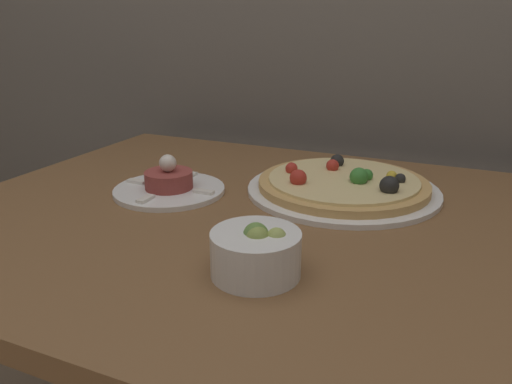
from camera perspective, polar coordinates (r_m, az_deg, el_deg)
name	(u,v)px	position (r m, az deg, el deg)	size (l,w,h in m)	color
dining_table	(270,269)	(0.92, 1.56, -8.78)	(1.18, 0.90, 0.79)	brown
pizza_plate	(343,185)	(1.00, 9.94, 0.78)	(0.38, 0.38, 0.06)	white
tartare_plate	(169,185)	(1.00, -9.90, 0.78)	(0.22, 0.22, 0.08)	white
small_bowl	(256,252)	(0.67, 0.02, -6.90)	(0.12, 0.12, 0.07)	white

